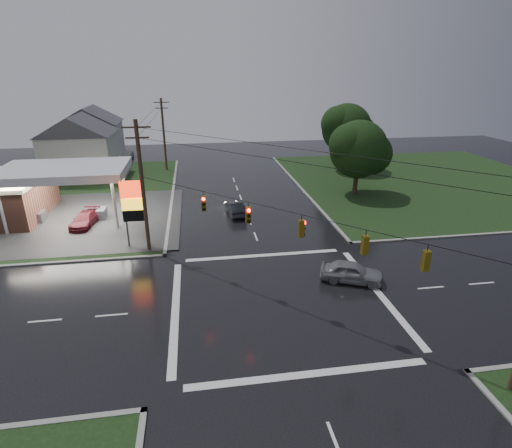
{
  "coord_description": "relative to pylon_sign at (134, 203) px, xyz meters",
  "views": [
    {
      "loc": [
        -5.18,
        -22.61,
        14.8
      ],
      "look_at": [
        -0.65,
        6.66,
        3.0
      ],
      "focal_mm": 28.0,
      "sensor_mm": 36.0,
      "label": 1
    }
  ],
  "objects": [
    {
      "name": "pylon_sign",
      "position": [
        0.0,
        0.0,
        0.0
      ],
      "size": [
        2.0,
        0.35,
        6.0
      ],
      "color": "#59595E",
      "rests_on": "ground"
    },
    {
      "name": "traffic_signals",
      "position": [
        10.52,
        -10.52,
        2.47
      ],
      "size": [
        26.87,
        26.87,
        1.47
      ],
      "color": "black",
      "rests_on": "ground"
    },
    {
      "name": "tree_ne_far",
      "position": [
        27.65,
        23.49,
        2.17
      ],
      "size": [
        8.46,
        7.2,
        9.8
      ],
      "color": "black",
      "rests_on": "ground"
    },
    {
      "name": "house_far",
      "position": [
        -11.45,
        37.5,
        0.39
      ],
      "size": [
        11.05,
        8.48,
        8.6
      ],
      "color": "silver",
      "rests_on": "ground"
    },
    {
      "name": "car_north",
      "position": [
        9.26,
        6.68,
        -3.29
      ],
      "size": [
        1.96,
        4.49,
        1.44
      ],
      "primitive_type": "imported",
      "rotation": [
        0.0,
        0.0,
        3.24
      ],
      "color": "black",
      "rests_on": "ground"
    },
    {
      "name": "car_crossing",
      "position": [
        16.18,
        -8.74,
        -3.24
      ],
      "size": [
        4.89,
        3.44,
        1.54
      ],
      "primitive_type": "imported",
      "rotation": [
        0.0,
        0.0,
        1.17
      ],
      "color": "slate",
      "rests_on": "ground"
    },
    {
      "name": "grass_nw",
      "position": [
        -15.5,
        15.5,
        -3.97
      ],
      "size": [
        36.0,
        36.0,
        0.08
      ],
      "primitive_type": "cube",
      "color": "black",
      "rests_on": "ground"
    },
    {
      "name": "house_near",
      "position": [
        -10.45,
        25.5,
        0.39
      ],
      "size": [
        11.05,
        8.48,
        8.6
      ],
      "color": "silver",
      "rests_on": "ground"
    },
    {
      "name": "ground",
      "position": [
        10.5,
        -10.5,
        -4.01
      ],
      "size": [
        120.0,
        120.0,
        0.0
      ],
      "primitive_type": "plane",
      "color": "black",
      "rests_on": "ground"
    },
    {
      "name": "car_pump",
      "position": [
        -5.75,
        5.72,
        -3.34
      ],
      "size": [
        2.53,
        4.83,
        1.34
      ],
      "primitive_type": "imported",
      "rotation": [
        0.0,
        0.0,
        -0.15
      ],
      "color": "#58141D",
      "rests_on": "ground"
    },
    {
      "name": "tree_ne_near",
      "position": [
        24.64,
        11.49,
        1.55
      ],
      "size": [
        7.99,
        6.8,
        8.98
      ],
      "color": "black",
      "rests_on": "ground"
    },
    {
      "name": "utility_pole_n",
      "position": [
        1.0,
        27.5,
        1.46
      ],
      "size": [
        2.2,
        0.32,
        10.5
      ],
      "color": "#382619",
      "rests_on": "ground"
    },
    {
      "name": "grass_ne",
      "position": [
        36.5,
        15.5,
        -3.97
      ],
      "size": [
        36.0,
        36.0,
        0.08
      ],
      "primitive_type": "cube",
      "color": "black",
      "rests_on": "ground"
    },
    {
      "name": "utility_pole_nw",
      "position": [
        1.0,
        -1.0,
        1.71
      ],
      "size": [
        2.2,
        0.32,
        11.0
      ],
      "color": "#382619",
      "rests_on": "ground"
    }
  ]
}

